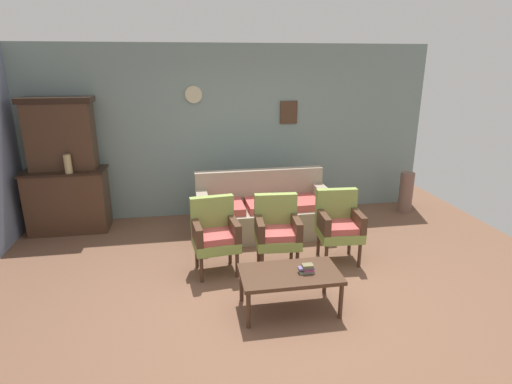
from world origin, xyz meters
TOP-DOWN VIEW (x-y plane):
  - ground_plane at (0.00, 0.00)m, footprint 7.68×7.68m
  - wall_back_with_decor at (0.00, 2.63)m, footprint 6.40×0.09m
  - side_cabinet at (-2.51, 2.25)m, footprint 1.16×0.55m
  - cabinet_upper_hutch at (-2.51, 2.33)m, footprint 0.99×0.38m
  - vase_on_cabinet at (-2.40, 2.06)m, footprint 0.10×0.10m
  - floral_couch at (0.31, 1.64)m, footprint 1.93×0.83m
  - armchair_near_cabinet at (-0.47, 0.61)m, footprint 0.57×0.54m
  - armchair_near_couch_end at (0.28, 0.58)m, footprint 0.55×0.53m
  - armchair_row_middle at (1.09, 0.64)m, footprint 0.55×0.52m
  - coffee_table at (0.21, -0.35)m, footprint 1.00×0.56m
  - book_stack_on_table at (0.37, -0.38)m, footprint 0.16×0.08m
  - floor_vase_by_wall at (2.85, 2.15)m, footprint 0.23×0.23m

SIDE VIEW (x-z plane):
  - ground_plane at x=0.00m, z-range 0.00..0.00m
  - floral_couch at x=0.31m, z-range -0.12..0.78m
  - floor_vase_by_wall at x=2.85m, z-range 0.00..0.67m
  - coffee_table at x=0.21m, z-range 0.17..0.59m
  - book_stack_on_table at x=0.37m, z-range 0.42..0.51m
  - side_cabinet at x=-2.51m, z-range 0.00..0.93m
  - armchair_near_cabinet at x=-0.47m, z-range 0.05..0.95m
  - armchair_near_couch_end at x=0.28m, z-range 0.05..0.95m
  - armchair_row_middle at x=1.09m, z-range 0.05..0.95m
  - vase_on_cabinet at x=-2.40m, z-range 0.93..1.20m
  - wall_back_with_decor at x=0.00m, z-range 0.00..2.70m
  - cabinet_upper_hutch at x=-2.51m, z-range 0.94..1.97m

